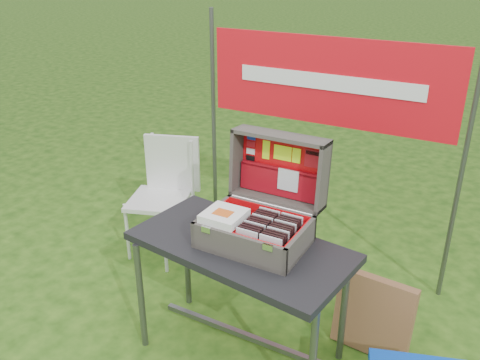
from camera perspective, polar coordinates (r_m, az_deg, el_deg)
The scene contains 88 objects.
ground at distance 2.97m, azimuth 0.28°, elevation -18.96°, with size 80.00×80.00×0.00m, color #1B3F0E.
table at distance 2.77m, azimuth 0.06°, elevation -13.29°, with size 1.11×0.56×0.70m, color black, non-canonical shape.
table_top at distance 2.58m, azimuth 0.06°, elevation -7.49°, with size 1.11×0.56×0.04m, color black.
table_leg_fl at distance 2.87m, azimuth -11.07°, elevation -12.74°, with size 0.04×0.04×0.66m, color #59595B.
table_leg_bl at distance 3.15m, azimuth -5.98°, elevation -8.70°, with size 0.04×0.04×0.66m, color #59595B.
table_leg_br at distance 2.79m, azimuth 11.57°, elevation -14.00°, with size 0.04×0.04×0.66m, color #59595B.
table_brace at distance 2.91m, azimuth 0.06°, elevation -16.85°, with size 0.96×0.03×0.03m, color #59595B.
suitcase at distance 2.50m, azimuth 2.31°, elevation -1.67°, with size 0.51×0.53×0.50m, color #5D564E, non-canonical shape.
suitcase_base_bottom at distance 2.56m, azimuth 1.61°, elevation -6.98°, with size 0.51×0.37×0.02m, color #5D564E.
suitcase_base_wall_front at distance 2.40m, azimuth -0.31°, elevation -7.65°, with size 0.51×0.02×0.14m, color #5D564E.
suitcase_base_wall_back at distance 2.67m, azimuth 3.35°, elevation -4.22°, with size 0.51×0.02×0.14m, color #5D564E.
suitcase_base_wall_left at distance 2.64m, azimuth -3.12°, elevation -4.54°, with size 0.02×0.37×0.14m, color #5D564E.
suitcase_base_wall_right at distance 2.44m, azimuth 6.77°, elevation -7.22°, with size 0.02×0.37×0.14m, color #5D564E.
suitcase_liner_floor at distance 2.56m, azimuth 1.61°, elevation -6.73°, with size 0.47×0.33×0.01m, color red.
suitcase_latch_left at distance 2.44m, azimuth -3.81°, elevation -5.58°, with size 0.05×0.01×0.03m, color silver.
suitcase_latch_right at distance 2.30m, azimuth 3.16°, elevation -7.57°, with size 0.05×0.01×0.03m, color silver.
suitcase_hinge at distance 2.64m, azimuth 3.48°, elevation -2.82°, with size 0.02×0.02×0.46m, color silver.
suitcase_lid_back at distance 2.69m, azimuth 4.88°, elevation 1.66°, with size 0.51×0.37×0.02m, color #5D564E.
suitcase_lid_rim_far at distance 2.58m, azimuth 4.59°, elevation 4.93°, with size 0.51×0.02×0.14m, color #5D564E.
suitcase_lid_rim_near at distance 2.70m, azimuth 4.13°, elevation -2.14°, with size 0.51×0.02×0.14m, color #5D564E.
suitcase_lid_rim_left at distance 2.74m, azimuth -0.30°, elevation 2.30°, with size 0.02×0.37×0.14m, color #5D564E.
suitcase_lid_rim_right at distance 2.55m, azimuth 9.35°, elevation 0.26°, with size 0.02×0.37×0.14m, color #5D564E.
suitcase_lid_liner at distance 2.68m, azimuth 4.76°, elevation 1.59°, with size 0.47×0.32×0.01m, color red.
suitcase_liner_wall_front at distance 2.41m, azimuth -0.16°, elevation -7.31°, with size 0.47×0.01×0.12m, color red.
suitcase_liner_wall_back at distance 2.65m, azimuth 3.23°, elevation -4.15°, with size 0.47×0.01×0.12m, color red.
suitcase_liner_wall_left at distance 2.63m, azimuth -2.88°, elevation -4.42°, with size 0.01×0.33×0.12m, color red.
suitcase_liner_wall_right at distance 2.44m, azimuth 6.49°, elevation -6.94°, with size 0.01×0.33×0.12m, color red.
suitcase_lid_pocket at distance 2.69m, azimuth 4.48°, elevation -0.23°, with size 0.45×0.15×0.03m, color maroon.
suitcase_pocket_edge at distance 2.66m, azimuth 4.52°, elevation 1.21°, with size 0.44×0.02×0.02m, color maroon.
suitcase_pocket_cd at distance 2.64m, azimuth 5.43°, elevation -0.03°, with size 0.11×0.11×0.01m, color silver.
lid_sticker_cc_a at distance 2.71m, azimuth 1.28°, elevation 4.85°, with size 0.05×0.03×0.00m, color #1933B2.
lid_sticker_cc_b at distance 2.72m, azimuth 1.24°, elevation 4.04°, with size 0.05×0.03×0.00m, color #AF121E.
lid_sticker_cc_c at distance 2.73m, azimuth 1.21°, elevation 3.24°, with size 0.05×0.03×0.00m, color white.
lid_sticker_cc_d at distance 2.74m, azimuth 1.17°, elevation 2.44°, with size 0.05×0.03×0.00m, color black.
lid_card_neon_tall at distance 2.69m, azimuth 2.95°, elevation 3.40°, with size 0.04×0.10×0.00m, color #C2F318.
lid_card_neon_main at distance 2.65m, azimuth 4.81°, elevation 3.04°, with size 0.10×0.08×0.00m, color #C2F318.
lid_card_neon_small at distance 2.62m, azimuth 6.35°, elevation 2.73°, with size 0.05×0.08×0.00m, color #C2F318.
lid_sticker_band at distance 2.59m, azimuth 8.21°, elevation 2.36°, with size 0.09×0.09×0.00m, color #AF121E.
lid_sticker_band_bar at distance 2.58m, azimuth 8.27°, elevation 2.99°, with size 0.08×0.02×0.00m, color black.
cd_left_0 at distance 2.40m, azimuth 0.77°, elevation -7.01°, with size 0.11×0.01×0.13m, color silver.
cd_left_1 at distance 2.42m, azimuth 1.00°, elevation -6.79°, with size 0.11×0.01×0.13m, color black.
cd_left_2 at distance 2.43m, azimuth 1.22°, elevation -6.58°, with size 0.11×0.01×0.13m, color black.
cd_left_3 at distance 2.45m, azimuth 1.45°, elevation -6.37°, with size 0.11×0.01×0.13m, color black.
cd_left_4 at distance 2.46m, azimuth 1.67°, elevation -6.16°, with size 0.11×0.01×0.13m, color silver.
cd_left_5 at distance 2.48m, azimuth 1.88°, elevation -5.95°, with size 0.11×0.01×0.13m, color black.
cd_left_6 at distance 2.50m, azimuth 2.10°, elevation -5.75°, with size 0.11×0.01×0.13m, color black.
cd_left_7 at distance 2.51m, azimuth 2.31°, elevation -5.55°, with size 0.11×0.01×0.13m, color black.
cd_left_8 at distance 2.53m, azimuth 2.52°, elevation -5.35°, with size 0.11×0.01×0.13m, color silver.
cd_left_9 at distance 2.54m, azimuth 2.72°, elevation -5.16°, with size 0.11×0.01×0.13m, color black.
cd_left_10 at distance 2.56m, azimuth 2.93°, elevation -4.96°, with size 0.11×0.01×0.13m, color black.
cd_left_11 at distance 2.57m, azimuth 3.13°, elevation -4.77°, with size 0.11×0.01×0.13m, color black.
cd_left_12 at distance 2.59m, azimuth 3.32°, elevation -4.58°, with size 0.11×0.01×0.13m, color silver.
cd_right_0 at distance 2.36m, azimuth 3.43°, elevation -7.75°, with size 0.11×0.01×0.13m, color silver.
cd_right_1 at distance 2.37m, azimuth 3.64°, elevation -7.53°, with size 0.11×0.01×0.13m, color black.
cd_right_2 at distance 2.39m, azimuth 3.86°, elevation -7.31°, with size 0.11×0.01×0.13m, color black.
cd_right_3 at distance 2.40m, azimuth 4.07°, elevation -7.08°, with size 0.11×0.01×0.13m, color black.
cd_right_4 at distance 2.42m, azimuth 4.27°, elevation -6.87°, with size 0.11×0.01×0.13m, color silver.
cd_right_5 at distance 2.43m, azimuth 4.48°, elevation -6.65°, with size 0.11×0.01×0.13m, color black.
cd_right_6 at distance 2.45m, azimuth 4.68°, elevation -6.44°, with size 0.11×0.01×0.13m, color black.
cd_right_7 at distance 2.47m, azimuth 4.88°, elevation -6.23°, with size 0.11×0.01×0.13m, color black.
cd_right_8 at distance 2.48m, azimuth 5.07°, elevation -6.02°, with size 0.11×0.01×0.13m, color silver.
cd_right_9 at distance 2.50m, azimuth 5.26°, elevation -5.82°, with size 0.11×0.01×0.13m, color black.
cd_right_10 at distance 2.51m, azimuth 5.45°, elevation -5.62°, with size 0.11×0.01×0.13m, color black.
cd_right_11 at distance 2.53m, azimuth 5.64°, elevation -5.42°, with size 0.11×0.01×0.13m, color black.
cd_right_12 at distance 2.55m, azimuth 5.83°, elevation -5.22°, with size 0.11×0.01×0.13m, color silver.
songbook_0 at distance 2.50m, azimuth -1.79°, elevation -4.39°, with size 0.19×0.19×0.01m, color white.
songbook_1 at distance 2.50m, azimuth -1.79°, elevation -4.28°, with size 0.19×0.19×0.01m, color white.
songbook_2 at distance 2.50m, azimuth -1.79°, elevation -4.18°, with size 0.19×0.19×0.01m, color white.
songbook_3 at distance 2.49m, azimuth -1.79°, elevation -4.08°, with size 0.19×0.19×0.01m, color white.
songbook_4 at distance 2.49m, azimuth -1.79°, elevation -3.98°, with size 0.19×0.19×0.01m, color white.
songbook_5 at distance 2.49m, azimuth -1.80°, elevation -3.88°, with size 0.19×0.19×0.01m, color white.
songbook_6 at distance 2.49m, azimuth -1.80°, elevation -3.78°, with size 0.19×0.19×0.01m, color white.
songbook_7 at distance 2.49m, azimuth -1.80°, elevation -3.68°, with size 0.19×0.19×0.01m, color white.
songbook_graphic at distance 2.48m, azimuth -1.92°, elevation -3.69°, with size 0.09×0.07×0.00m, color #D85919.
chair at distance 3.62m, azimuth -9.13°, elevation -2.39°, with size 0.39×0.43×0.86m, color silver, non-canonical shape.
chair_seat at distance 3.61m, azimuth -9.14°, elevation -2.25°, with size 0.39×0.39×0.03m, color silver.
chair_backrest at distance 3.66m, azimuth -7.58°, elevation 1.91°, with size 0.39×0.03×0.41m, color silver.
chair_leg_fl at distance 3.70m, azimuth -12.55°, elevation -5.73°, with size 0.02×0.02×0.44m, color silver.
chair_leg_fr at distance 3.51m, azimuth -8.40°, elevation -7.14°, with size 0.02×0.02×0.44m, color silver.
chair_leg_bl at distance 3.92m, azimuth -9.38°, elevation -3.66°, with size 0.02×0.02×0.44m, color silver.
chair_leg_br at distance 3.74m, azimuth -5.33°, elevation -4.86°, with size 0.02×0.02×0.44m, color silver.
chair_upright_left at distance 3.76m, azimuth -9.63°, elevation 2.23°, with size 0.02×0.02×0.41m, color silver.
chair_upright_right at distance 3.57m, azimuth -5.41°, elevation 1.27°, with size 0.02×0.02×0.41m, color silver.
cardboard_box at distance 2.96m, azimuth 14.73°, elevation -14.49°, with size 0.42×0.07×0.45m, color brown.
banner_post_left at distance 3.74m, azimuth -2.95°, elevation 5.73°, with size 0.03×0.03×1.70m, color #59595B.
banner_post_right at distance 3.23m, azimuth 23.59°, elevation 0.59°, with size 0.03×0.03×1.70m, color #59595B.
banner at distance 3.25m, azimuth 9.84°, elevation 10.82°, with size 1.60×0.01×0.55m, color red.
banner_text at distance 3.24m, azimuth 9.77°, elevation 10.78°, with size 1.20×0.00×0.10m, color white.
Camera 1 is at (1.05, -1.90, 2.03)m, focal length 38.00 mm.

